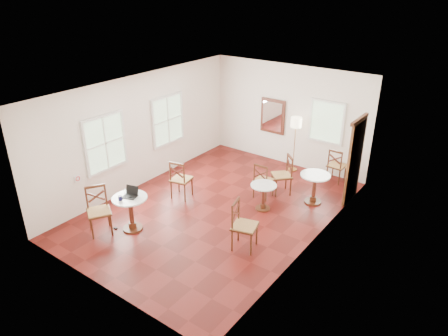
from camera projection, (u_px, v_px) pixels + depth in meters
name	position (u px, v px, depth m)	size (l,w,h in m)	color
ground	(217.00, 209.00, 10.27)	(7.00, 7.00, 0.00)	#5A130F
room_shell	(221.00, 133.00, 9.70)	(5.02, 7.02, 3.01)	white
cafe_table_near	(131.00, 210.00, 9.23)	(0.78, 0.78, 0.82)	#4C2513
cafe_table_mid	(263.00, 194.00, 10.09)	(0.63, 0.63, 0.67)	#4C2513
cafe_table_back	(314.00, 185.00, 10.36)	(0.74, 0.74, 0.78)	#4C2513
chair_near_a	(181.00, 179.00, 10.59)	(0.58, 0.58, 1.05)	#4C2513
chair_near_b	(99.00, 211.00, 9.13)	(0.69, 0.69, 1.09)	#4C2513
chair_mid_a	(263.00, 180.00, 10.61)	(0.46, 0.46, 0.96)	#4C2513
chair_mid_b	(243.00, 225.00, 8.59)	(0.62, 0.62, 1.09)	#4C2513
chair_back_a	(337.00, 165.00, 11.44)	(0.47, 0.47, 0.98)	#4C2513
chair_back_b	(283.00, 175.00, 10.82)	(0.68, 0.68, 1.04)	#4C2513
floor_lamp	(296.00, 126.00, 11.76)	(0.31, 0.31, 1.62)	#BF8C3F
laptop	(131.00, 194.00, 9.14)	(0.36, 0.32, 0.22)	black
mouse	(131.00, 197.00, 9.07)	(0.10, 0.06, 0.04)	black
navy_mug	(120.00, 198.00, 8.97)	(0.13, 0.09, 0.10)	black
water_glass	(125.00, 192.00, 9.22)	(0.07, 0.07, 0.11)	white
power_adapter	(116.00, 228.00, 9.45)	(0.09, 0.05, 0.04)	black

